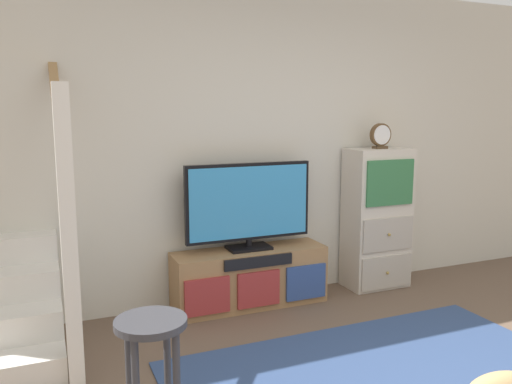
{
  "coord_description": "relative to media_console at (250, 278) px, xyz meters",
  "views": [
    {
      "loc": [
        -1.87,
        -1.68,
        1.65
      ],
      "look_at": [
        -0.39,
        1.86,
        1.03
      ],
      "focal_mm": 36.14,
      "sensor_mm": 36.0,
      "label": 1
    }
  ],
  "objects": [
    {
      "name": "television",
      "position": [
        -0.0,
        0.02,
        0.63
      ],
      "size": [
        1.09,
        0.22,
        0.73
      ],
      "color": "black",
      "rests_on": "media_console"
    },
    {
      "name": "bar_stool_near",
      "position": [
        -1.15,
        -1.59,
        0.27
      ],
      "size": [
        0.34,
        0.34,
        0.69
      ],
      "color": "#333338",
      "rests_on": "ground_plane"
    },
    {
      "name": "media_console",
      "position": [
        0.0,
        0.0,
        0.0
      ],
      "size": [
        1.31,
        0.38,
        0.49
      ],
      "color": "#997047",
      "rests_on": "ground_plane"
    },
    {
      "name": "desk_clock",
      "position": [
        1.27,
        -0.0,
        1.17
      ],
      "size": [
        0.2,
        0.08,
        0.23
      ],
      "color": "#4C3823",
      "rests_on": "side_cabinet"
    },
    {
      "name": "back_wall",
      "position": [
        0.3,
        0.27,
        1.11
      ],
      "size": [
        6.4,
        0.12,
        2.7
      ],
      "primitive_type": "cube",
      "color": "beige",
      "rests_on": "ground_plane"
    },
    {
      "name": "side_cabinet",
      "position": [
        1.28,
        0.01,
        0.4
      ],
      "size": [
        0.58,
        0.38,
        1.3
      ],
      "color": "beige",
      "rests_on": "ground_plane"
    }
  ]
}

